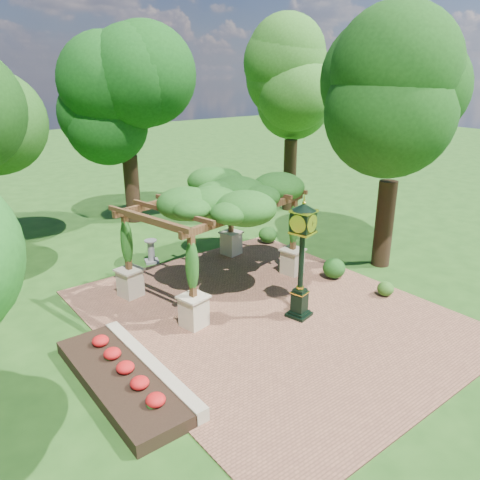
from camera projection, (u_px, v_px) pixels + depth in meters
ground at (289, 326)px, 14.80m from camera, size 120.00×120.00×0.00m
brick_plaza at (268, 314)px, 15.53m from camera, size 10.00×12.00×0.04m
border_wall at (151, 367)px, 12.42m from camera, size 0.35×5.00×0.40m
flower_bed at (119, 380)px, 11.91m from camera, size 1.50×5.00×0.36m
pedestal_clock at (302, 251)px, 14.58m from camera, size 0.92×0.92×3.89m
pergola at (214, 202)px, 16.62m from camera, size 6.90×5.05×3.94m
sundial at (151, 253)px, 19.64m from camera, size 0.70×0.70×1.00m
shrub_front at (385, 289)px, 16.68m from camera, size 0.75×0.75×0.52m
shrub_mid at (334, 268)px, 18.09m from camera, size 0.89×0.89×0.78m
shrub_back at (268, 235)px, 21.87m from camera, size 0.91×0.91×0.76m
tree_north at (125, 101)px, 23.24m from camera, size 4.66×4.66×9.13m
tree_east_far at (293, 82)px, 25.12m from camera, size 4.42×4.42×10.39m
tree_east_near at (397, 109)px, 17.46m from camera, size 4.89×4.89×9.17m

